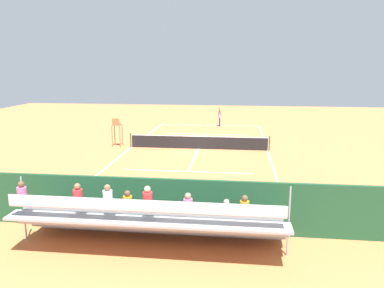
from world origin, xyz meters
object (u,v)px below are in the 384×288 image
at_px(tennis_racket, 212,126).
at_px(tennis_ball_near, 202,129).
at_px(tennis_player, 220,116).
at_px(bleacher_stand, 151,220).
at_px(equipment_bag, 186,220).
at_px(tennis_net, 199,142).
at_px(courtside_bench, 241,212).
at_px(umpire_chair, 117,129).

relative_size(tennis_racket, tennis_ball_near, 8.86).
xyz_separation_m(tennis_player, tennis_ball_near, (1.50, 2.35, -0.98)).
bearing_deg(bleacher_stand, tennis_ball_near, -88.88).
bearing_deg(equipment_bag, tennis_net, -86.17).
distance_m(tennis_net, courtside_bench, 13.61).
xyz_separation_m(courtside_bench, tennis_ball_near, (3.51, -21.52, -0.53)).
relative_size(tennis_net, bleacher_stand, 1.14).
distance_m(tennis_net, bleacher_stand, 15.41).
bearing_deg(courtside_bench, bleacher_stand, 34.93).
bearing_deg(courtside_bench, tennis_player, -85.18).
bearing_deg(tennis_player, equipment_bag, 89.71).
bearing_deg(bleacher_stand, tennis_net, -90.07).
height_order(bleacher_stand, equipment_bag, bleacher_stand).
relative_size(bleacher_stand, tennis_player, 4.70).
xyz_separation_m(tennis_player, tennis_racket, (0.72, 0.34, -1.00)).
xyz_separation_m(umpire_chair, courtside_bench, (-9.23, 13.46, -0.76)).
bearing_deg(umpire_chair, bleacher_stand, 111.64).
relative_size(tennis_net, umpire_chair, 4.81).
distance_m(equipment_bag, tennis_racket, 23.66).
bearing_deg(bleacher_stand, umpire_chair, -68.36).
height_order(umpire_chair, equipment_bag, umpire_chair).
relative_size(tennis_net, tennis_ball_near, 156.06).
relative_size(tennis_net, tennis_player, 5.35).
height_order(bleacher_stand, tennis_player, bleacher_stand).
xyz_separation_m(tennis_net, umpire_chair, (6.20, -0.18, 0.81)).
height_order(umpire_chair, courtside_bench, umpire_chair).
xyz_separation_m(courtside_bench, tennis_racket, (2.73, -23.52, -0.54)).
bearing_deg(umpire_chair, tennis_player, -124.74).
bearing_deg(tennis_player, bleacher_stand, 87.71).
distance_m(equipment_bag, tennis_player, 24.01).
bearing_deg(tennis_player, tennis_ball_near, 57.43).
distance_m(courtside_bench, tennis_ball_near, 21.81).
distance_m(bleacher_stand, tennis_ball_near, 23.67).
xyz_separation_m(bleacher_stand, umpire_chair, (6.18, -15.59, 0.34)).
relative_size(umpire_chair, tennis_ball_near, 32.42).
bearing_deg(courtside_bench, tennis_racket, -83.38).
xyz_separation_m(bleacher_stand, courtside_bench, (-3.05, -2.13, -0.42)).
bearing_deg(equipment_bag, tennis_player, -90.29).
bearing_deg(tennis_ball_near, bleacher_stand, 91.12).
relative_size(courtside_bench, tennis_player, 0.93).
relative_size(courtside_bench, equipment_bag, 2.00).
relative_size(bleacher_stand, umpire_chair, 4.23).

